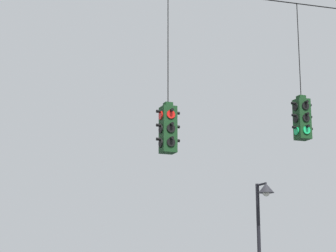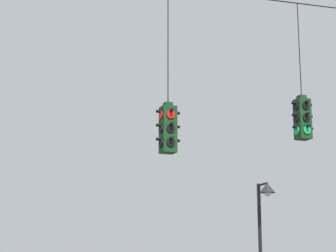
% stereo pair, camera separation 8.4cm
% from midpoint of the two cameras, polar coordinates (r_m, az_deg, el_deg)
% --- Properties ---
extents(traffic_light_over_intersection, '(0.58, 0.58, 4.22)m').
position_cam_midpoint_polar(traffic_light_over_intersection, '(15.23, -0.16, -0.18)').
color(traffic_light_over_intersection, '#143819').
extents(traffic_light_near_left_pole, '(0.58, 0.58, 3.67)m').
position_cam_midpoint_polar(traffic_light_near_left_pole, '(17.01, 11.45, 0.68)').
color(traffic_light_near_left_pole, '#143819').
extents(street_lamp, '(0.52, 0.90, 4.53)m').
position_cam_midpoint_polar(street_lamp, '(21.64, 8.19, -7.58)').
color(street_lamp, black).
rests_on(street_lamp, ground_plane).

